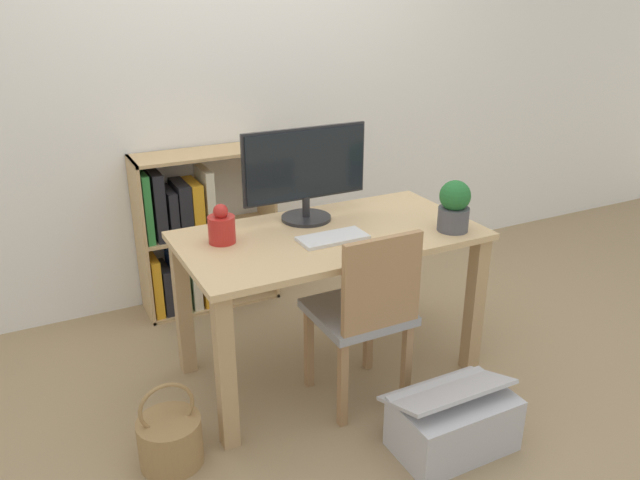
% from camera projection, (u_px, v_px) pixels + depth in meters
% --- Properties ---
extents(ground_plane, '(10.00, 10.00, 0.00)m').
position_uv_depth(ground_plane, '(329.00, 367.00, 3.12)').
color(ground_plane, '#997F5B').
extents(wall_back, '(8.00, 0.05, 2.60)m').
position_uv_depth(wall_back, '(238.00, 75.00, 3.55)').
color(wall_back, silver).
rests_on(wall_back, ground_plane).
extents(desk, '(1.37, 0.72, 0.73)m').
position_uv_depth(desk, '(330.00, 259.00, 2.89)').
color(desk, tan).
rests_on(desk, ground_plane).
extents(monitor, '(0.62, 0.24, 0.45)m').
position_uv_depth(monitor, '(305.00, 169.00, 2.91)').
color(monitor, '#232326').
rests_on(monitor, desk).
extents(keyboard, '(0.31, 0.14, 0.02)m').
position_uv_depth(keyboard, '(333.00, 238.00, 2.76)').
color(keyboard, silver).
rests_on(keyboard, desk).
extents(vase, '(0.12, 0.12, 0.18)m').
position_uv_depth(vase, '(222.00, 227.00, 2.71)').
color(vase, '#B2231E').
rests_on(vase, desk).
extents(potted_plant, '(0.14, 0.14, 0.24)m').
position_uv_depth(potted_plant, '(454.00, 206.00, 2.83)').
color(potted_plant, '#4C4C51').
rests_on(potted_plant, desk).
extents(chair, '(0.40, 0.40, 0.85)m').
position_uv_depth(chair, '(365.00, 311.00, 2.69)').
color(chair, gray).
rests_on(chair, ground_plane).
extents(bookshelf, '(0.77, 0.28, 0.92)m').
position_uv_depth(bookshelf, '(187.00, 238.00, 3.56)').
color(bookshelf, tan).
rests_on(bookshelf, ground_plane).
extents(basket, '(0.25, 0.25, 0.37)m').
position_uv_depth(basket, '(170.00, 439.00, 2.46)').
color(basket, '#997547').
rests_on(basket, ground_plane).
extents(storage_box, '(0.49, 0.35, 0.30)m').
position_uv_depth(storage_box, '(453.00, 421.00, 2.54)').
color(storage_box, '#B2B2B7').
rests_on(storage_box, ground_plane).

